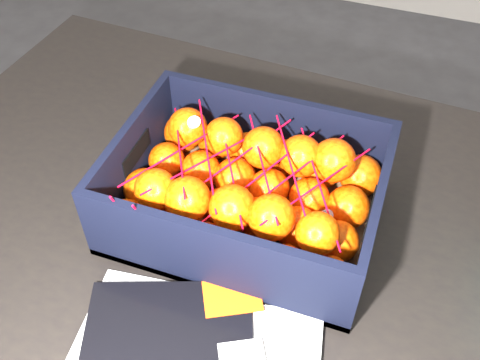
% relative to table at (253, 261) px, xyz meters
% --- Properties ---
extents(ground, '(3.50, 3.50, 0.00)m').
position_rel_table_xyz_m(ground, '(-0.30, 0.35, -0.65)').
color(ground, '#363639').
rests_on(ground, ground).
extents(table, '(1.24, 0.87, 0.75)m').
position_rel_table_xyz_m(table, '(0.00, 0.00, 0.00)').
color(table, black).
rests_on(table, ground).
extents(produce_crate, '(0.37, 0.28, 0.13)m').
position_rel_table_xyz_m(produce_crate, '(-0.01, 0.01, 0.14)').
color(produce_crate, brown).
rests_on(produce_crate, table).
extents(clementine_heap, '(0.36, 0.26, 0.11)m').
position_rel_table_xyz_m(clementine_heap, '(-0.01, 0.01, 0.16)').
color(clementine_heap, '#F54505').
rests_on(clementine_heap, produce_crate).
extents(mesh_net, '(0.31, 0.25, 0.09)m').
position_rel_table_xyz_m(mesh_net, '(-0.02, -0.00, 0.20)').
color(mesh_net, red).
rests_on(mesh_net, clementine_heap).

